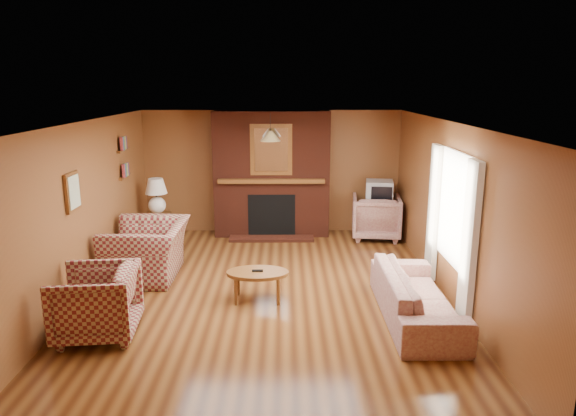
{
  "coord_description": "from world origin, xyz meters",
  "views": [
    {
      "loc": [
        0.25,
        -6.74,
        2.9
      ],
      "look_at": [
        0.3,
        0.6,
        1.11
      ],
      "focal_mm": 32.0,
      "sensor_mm": 36.0,
      "label": 1
    }
  ],
  "objects_px": {
    "plaid_loveseat": "(147,250)",
    "coffee_table": "(258,275)",
    "fireplace": "(272,175)",
    "table_lamp": "(156,194)",
    "side_table": "(159,228)",
    "crt_tv": "(379,193)",
    "floral_sofa": "(416,296)",
    "floral_armchair": "(376,217)",
    "plaid_armchair": "(96,303)",
    "tv_stand": "(378,221)"
  },
  "relations": [
    {
      "from": "plaid_loveseat",
      "to": "coffee_table",
      "type": "distance_m",
      "value": 1.94
    },
    {
      "from": "plaid_loveseat",
      "to": "coffee_table",
      "type": "relative_size",
      "value": 1.54
    },
    {
      "from": "plaid_loveseat",
      "to": "coffee_table",
      "type": "height_order",
      "value": "plaid_loveseat"
    },
    {
      "from": "fireplace",
      "to": "table_lamp",
      "type": "distance_m",
      "value": 2.18
    },
    {
      "from": "coffee_table",
      "to": "side_table",
      "type": "xyz_separation_m",
      "value": [
        -1.98,
        2.62,
        -0.08
      ]
    },
    {
      "from": "side_table",
      "to": "crt_tv",
      "type": "xyz_separation_m",
      "value": [
        4.15,
        0.34,
        0.59
      ]
    },
    {
      "from": "floral_sofa",
      "to": "crt_tv",
      "type": "bearing_deg",
      "value": -2.06
    },
    {
      "from": "coffee_table",
      "to": "floral_armchair",
      "type": "bearing_deg",
      "value": 53.92
    },
    {
      "from": "table_lamp",
      "to": "floral_armchair",
      "type": "bearing_deg",
      "value": 3.96
    },
    {
      "from": "floral_armchair",
      "to": "side_table",
      "type": "distance_m",
      "value": 4.11
    },
    {
      "from": "plaid_armchair",
      "to": "floral_sofa",
      "type": "relative_size",
      "value": 0.44
    },
    {
      "from": "plaid_loveseat",
      "to": "floral_sofa",
      "type": "xyz_separation_m",
      "value": [
        3.75,
        -1.47,
        -0.12
      ]
    },
    {
      "from": "floral_sofa",
      "to": "tv_stand",
      "type": "distance_m",
      "value": 3.56
    },
    {
      "from": "plaid_armchair",
      "to": "floral_armchair",
      "type": "distance_m",
      "value": 5.56
    },
    {
      "from": "coffee_table",
      "to": "plaid_loveseat",
      "type": "bearing_deg",
      "value": 152.8
    },
    {
      "from": "plaid_armchair",
      "to": "floral_sofa",
      "type": "height_order",
      "value": "plaid_armchair"
    },
    {
      "from": "plaid_armchair",
      "to": "coffee_table",
      "type": "height_order",
      "value": "plaid_armchair"
    },
    {
      "from": "tv_stand",
      "to": "crt_tv",
      "type": "bearing_deg",
      "value": -84.4
    },
    {
      "from": "fireplace",
      "to": "table_lamp",
      "type": "bearing_deg",
      "value": -165.71
    },
    {
      "from": "table_lamp",
      "to": "plaid_armchair",
      "type": "bearing_deg",
      "value": -87.64
    },
    {
      "from": "table_lamp",
      "to": "crt_tv",
      "type": "xyz_separation_m",
      "value": [
        4.15,
        0.34,
        -0.05
      ]
    },
    {
      "from": "floral_armchair",
      "to": "coffee_table",
      "type": "distance_m",
      "value": 3.6
    },
    {
      "from": "plaid_loveseat",
      "to": "side_table",
      "type": "distance_m",
      "value": 1.76
    },
    {
      "from": "plaid_loveseat",
      "to": "side_table",
      "type": "bearing_deg",
      "value": -171.65
    },
    {
      "from": "plaid_armchair",
      "to": "table_lamp",
      "type": "xyz_separation_m",
      "value": [
        -0.15,
        3.64,
        0.51
      ]
    },
    {
      "from": "plaid_loveseat",
      "to": "crt_tv",
      "type": "bearing_deg",
      "value": 118.25
    },
    {
      "from": "crt_tv",
      "to": "tv_stand",
      "type": "bearing_deg",
      "value": 90.0
    },
    {
      "from": "fireplace",
      "to": "floral_sofa",
      "type": "xyz_separation_m",
      "value": [
        1.9,
        -3.74,
        -0.88
      ]
    },
    {
      "from": "floral_armchair",
      "to": "coffee_table",
      "type": "relative_size",
      "value": 1.08
    },
    {
      "from": "crt_tv",
      "to": "fireplace",
      "type": "bearing_deg",
      "value": 174.7
    },
    {
      "from": "plaid_loveseat",
      "to": "floral_armchair",
      "type": "bearing_deg",
      "value": 117.87
    },
    {
      "from": "floral_sofa",
      "to": "plaid_armchair",
      "type": "bearing_deg",
      "value": 96.73
    },
    {
      "from": "floral_sofa",
      "to": "coffee_table",
      "type": "height_order",
      "value": "floral_sofa"
    },
    {
      "from": "plaid_armchair",
      "to": "crt_tv",
      "type": "bearing_deg",
      "value": 129.5
    },
    {
      "from": "floral_armchair",
      "to": "tv_stand",
      "type": "xyz_separation_m",
      "value": [
        0.05,
        0.07,
        -0.09
      ]
    },
    {
      "from": "plaid_armchair",
      "to": "side_table",
      "type": "xyz_separation_m",
      "value": [
        -0.15,
        3.64,
        -0.14
      ]
    },
    {
      "from": "coffee_table",
      "to": "plaid_armchair",
      "type": "bearing_deg",
      "value": -151.01
    },
    {
      "from": "fireplace",
      "to": "crt_tv",
      "type": "distance_m",
      "value": 2.08
    },
    {
      "from": "plaid_armchair",
      "to": "coffee_table",
      "type": "xyz_separation_m",
      "value": [
        1.83,
        1.01,
        -0.06
      ]
    },
    {
      "from": "plaid_loveseat",
      "to": "crt_tv",
      "type": "relative_size",
      "value": 2.29
    },
    {
      "from": "plaid_loveseat",
      "to": "floral_sofa",
      "type": "distance_m",
      "value": 4.03
    },
    {
      "from": "floral_sofa",
      "to": "side_table",
      "type": "xyz_separation_m",
      "value": [
        -4.0,
        3.21,
        -0.02
      ]
    },
    {
      "from": "table_lamp",
      "to": "tv_stand",
      "type": "relative_size",
      "value": 1.02
    },
    {
      "from": "crt_tv",
      "to": "coffee_table",
      "type": "bearing_deg",
      "value": -126.19
    },
    {
      "from": "floral_sofa",
      "to": "table_lamp",
      "type": "distance_m",
      "value": 5.16
    },
    {
      "from": "fireplace",
      "to": "floral_sofa",
      "type": "relative_size",
      "value": 1.15
    },
    {
      "from": "fireplace",
      "to": "table_lamp",
      "type": "relative_size",
      "value": 3.66
    },
    {
      "from": "floral_sofa",
      "to": "plaid_loveseat",
      "type": "bearing_deg",
      "value": 68.95
    },
    {
      "from": "side_table",
      "to": "crt_tv",
      "type": "distance_m",
      "value": 4.21
    },
    {
      "from": "floral_sofa",
      "to": "floral_armchair",
      "type": "height_order",
      "value": "floral_armchair"
    }
  ]
}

